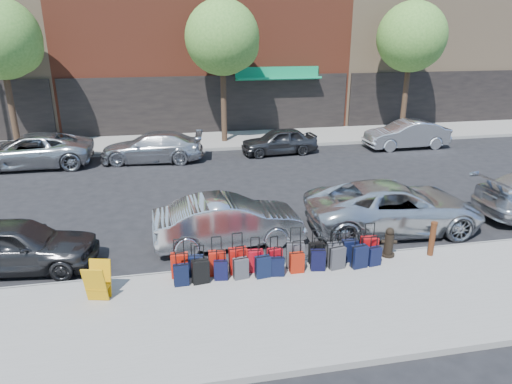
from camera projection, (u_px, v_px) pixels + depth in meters
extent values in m
plane|color=black|center=(245.00, 206.00, 16.21)|extent=(120.00, 120.00, 0.00)
cube|color=gray|center=(295.00, 308.00, 10.18)|extent=(60.00, 4.00, 0.15)
cube|color=gray|center=(215.00, 140.00, 25.42)|extent=(60.00, 4.00, 0.15)
cube|color=gray|center=(274.00, 264.00, 12.04)|extent=(60.00, 0.08, 0.15)
cube|color=gray|center=(219.00, 149.00, 23.55)|extent=(60.00, 0.08, 0.15)
cube|color=black|center=(210.00, 106.00, 26.67)|extent=(16.66, 0.15, 3.40)
cube|color=#0E8253|center=(278.00, 79.00, 26.56)|extent=(5.00, 0.91, 0.27)
cube|color=#0E8253|center=(277.00, 72.00, 26.72)|extent=(5.00, 0.10, 0.60)
cube|color=black|center=(456.00, 98.00, 29.57)|extent=(14.70, 0.15, 3.40)
cylinder|color=black|center=(11.00, 102.00, 22.30)|extent=(0.30, 0.30, 4.80)
sphere|color=#3D7928|center=(14.00, 47.00, 21.54)|extent=(2.58, 2.58, 2.58)
cylinder|color=black|center=(224.00, 96.00, 24.21)|extent=(0.30, 0.30, 4.80)
sphere|color=#3D7928|center=(222.00, 38.00, 23.21)|extent=(3.80, 3.80, 3.80)
sphere|color=#3D7928|center=(234.00, 45.00, 23.44)|extent=(2.58, 2.58, 2.58)
cylinder|color=black|center=(406.00, 92.00, 26.11)|extent=(0.30, 0.30, 4.80)
sphere|color=#3D7928|center=(412.00, 37.00, 25.11)|extent=(3.80, 3.80, 3.80)
sphere|color=#3D7928|center=(421.00, 44.00, 25.35)|extent=(2.58, 2.58, 2.58)
cube|color=#A4170A|center=(180.00, 265.00, 11.21)|extent=(0.43, 0.26, 0.62)
cylinder|color=black|center=(178.00, 240.00, 10.99)|extent=(0.23, 0.05, 0.03)
cube|color=black|center=(196.00, 266.00, 11.26)|extent=(0.40, 0.26, 0.55)
cylinder|color=black|center=(195.00, 244.00, 11.06)|extent=(0.21, 0.07, 0.03)
cube|color=#AD160B|center=(217.00, 263.00, 11.32)|extent=(0.43, 0.24, 0.63)
cylinder|color=black|center=(216.00, 238.00, 11.09)|extent=(0.23, 0.04, 0.03)
cube|color=#A80F0A|center=(238.00, 261.00, 11.39)|extent=(0.46, 0.27, 0.66)
cylinder|color=black|center=(238.00, 234.00, 11.15)|extent=(0.25, 0.05, 0.03)
cube|color=#A30A16|center=(255.00, 261.00, 11.48)|extent=(0.40, 0.24, 0.57)
cylinder|color=black|center=(255.00, 238.00, 11.27)|extent=(0.22, 0.05, 0.03)
cube|color=#9D0A14|center=(275.00, 258.00, 11.66)|extent=(0.39, 0.26, 0.53)
cylinder|color=black|center=(275.00, 238.00, 11.46)|extent=(0.20, 0.07, 0.03)
cube|color=#39393E|center=(295.00, 255.00, 11.68)|extent=(0.49, 0.33, 0.67)
cylinder|color=black|center=(296.00, 229.00, 11.43)|extent=(0.25, 0.08, 0.03)
cube|color=black|center=(317.00, 253.00, 11.85)|extent=(0.40, 0.22, 0.59)
cylinder|color=black|center=(318.00, 231.00, 11.64)|extent=(0.22, 0.04, 0.03)
cube|color=#333338|center=(334.00, 253.00, 11.88)|extent=(0.39, 0.24, 0.57)
cylinder|color=black|center=(336.00, 232.00, 11.67)|extent=(0.21, 0.05, 0.03)
cube|color=black|center=(350.00, 251.00, 11.99)|extent=(0.40, 0.22, 0.59)
cylinder|color=black|center=(351.00, 229.00, 11.77)|extent=(0.22, 0.04, 0.03)
cube|color=#9D0A0D|center=(369.00, 248.00, 12.05)|extent=(0.45, 0.28, 0.64)
cylinder|color=black|center=(371.00, 224.00, 11.81)|extent=(0.24, 0.06, 0.03)
cube|color=black|center=(181.00, 275.00, 10.87)|extent=(0.36, 0.22, 0.52)
cylinder|color=black|center=(180.00, 254.00, 10.68)|extent=(0.20, 0.04, 0.03)
cube|color=black|center=(201.00, 271.00, 10.96)|extent=(0.43, 0.28, 0.59)
cylinder|color=black|center=(199.00, 247.00, 10.74)|extent=(0.23, 0.06, 0.03)
cube|color=black|center=(221.00, 270.00, 11.12)|extent=(0.35, 0.23, 0.49)
cylinder|color=black|center=(220.00, 251.00, 10.94)|extent=(0.19, 0.06, 0.03)
cube|color=#3A3A3F|center=(241.00, 268.00, 11.17)|extent=(0.39, 0.26, 0.53)
cylinder|color=black|center=(240.00, 247.00, 10.98)|extent=(0.20, 0.06, 0.03)
cube|color=black|center=(263.00, 267.00, 11.22)|extent=(0.40, 0.26, 0.55)
cylinder|color=black|center=(263.00, 245.00, 11.02)|extent=(0.21, 0.06, 0.03)
cube|color=black|center=(278.00, 267.00, 11.30)|extent=(0.35, 0.24, 0.48)
cylinder|color=black|center=(278.00, 248.00, 11.12)|extent=(0.18, 0.06, 0.03)
cube|color=maroon|center=(297.00, 263.00, 11.45)|extent=(0.35, 0.21, 0.52)
cylinder|color=black|center=(297.00, 242.00, 11.26)|extent=(0.20, 0.03, 0.03)
cube|color=black|center=(318.00, 260.00, 11.55)|extent=(0.40, 0.27, 0.54)
cylinder|color=black|center=(319.00, 239.00, 11.35)|extent=(0.21, 0.07, 0.03)
cube|color=#353539|center=(337.00, 258.00, 11.63)|extent=(0.44, 0.30, 0.59)
cylinder|color=black|center=(338.00, 235.00, 11.41)|extent=(0.23, 0.07, 0.03)
cube|color=black|center=(359.00, 257.00, 11.67)|extent=(0.43, 0.29, 0.59)
cylinder|color=black|center=(361.00, 234.00, 11.45)|extent=(0.23, 0.07, 0.03)
cube|color=black|center=(374.00, 256.00, 11.79)|extent=(0.36, 0.24, 0.50)
cylinder|color=black|center=(376.00, 237.00, 11.61)|extent=(0.19, 0.06, 0.03)
cylinder|color=black|center=(388.00, 254.00, 12.36)|extent=(0.37, 0.37, 0.06)
cylinder|color=black|center=(389.00, 244.00, 12.25)|extent=(0.25, 0.25, 0.58)
sphere|color=black|center=(390.00, 232.00, 12.13)|extent=(0.23, 0.23, 0.23)
cylinder|color=black|center=(389.00, 242.00, 12.23)|extent=(0.42, 0.20, 0.10)
cylinder|color=#38190C|center=(432.00, 239.00, 12.24)|extent=(0.16, 0.16, 0.94)
cylinder|color=#38190C|center=(434.00, 223.00, 12.08)|extent=(0.18, 0.18, 0.04)
cube|color=#CB8D0B|center=(95.00, 285.00, 10.09)|extent=(0.53, 0.33, 0.88)
cube|color=#CB8D0B|center=(100.00, 278.00, 10.39)|extent=(0.53, 0.33, 0.88)
cube|color=#CB8D0B|center=(98.00, 287.00, 10.29)|extent=(0.55, 0.43, 0.02)
imported|color=#2E2E31|center=(16.00, 245.00, 11.74)|extent=(4.20, 2.09, 1.38)
imported|color=silver|center=(228.00, 221.00, 13.15)|extent=(4.40, 1.78, 1.42)
imported|color=silver|center=(394.00, 206.00, 14.12)|extent=(5.58, 2.84, 1.51)
imported|color=#B7B9BE|center=(30.00, 151.00, 20.57)|extent=(5.42, 2.50, 1.51)
imported|color=silver|center=(152.00, 147.00, 21.46)|extent=(4.95, 2.47, 1.38)
imported|color=#373739|center=(279.00, 141.00, 22.80)|extent=(3.90, 1.81, 1.29)
imported|color=silver|center=(407.00, 134.00, 23.89)|extent=(4.40, 1.60, 1.44)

